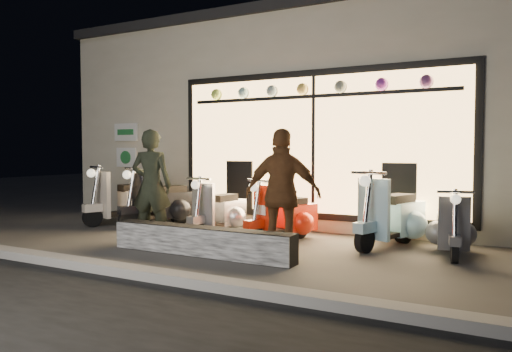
% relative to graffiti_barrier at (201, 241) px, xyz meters
% --- Properties ---
extents(ground, '(40.00, 40.00, 0.00)m').
position_rel_graffiti_barrier_xyz_m(ground, '(-0.17, 0.65, -0.20)').
color(ground, '#383533').
rests_on(ground, ground).
extents(kerb, '(40.00, 0.25, 0.12)m').
position_rel_graffiti_barrier_xyz_m(kerb, '(-0.17, -1.35, -0.14)').
color(kerb, slate).
rests_on(kerb, ground).
extents(shop_building, '(10.20, 6.23, 4.20)m').
position_rel_graffiti_barrier_xyz_m(shop_building, '(-0.17, 5.63, 1.90)').
color(shop_building, beige).
rests_on(shop_building, ground).
extents(graffiti_barrier, '(2.82, 0.28, 0.40)m').
position_rel_graffiti_barrier_xyz_m(graffiti_barrier, '(0.00, 0.00, 0.00)').
color(graffiti_barrier, black).
rests_on(graffiti_barrier, ground).
extents(scooter_silver, '(0.50, 1.35, 0.97)m').
position_rel_graffiti_barrier_xyz_m(scooter_silver, '(-0.73, 1.69, 0.19)').
color(scooter_silver, black).
rests_on(scooter_silver, ground).
extents(scooter_red, '(0.79, 1.32, 0.97)m').
position_rel_graffiti_barrier_xyz_m(scooter_red, '(0.56, 1.66, 0.19)').
color(scooter_red, black).
rests_on(scooter_red, ground).
extents(scooter_black, '(0.90, 1.49, 1.09)m').
position_rel_graffiti_barrier_xyz_m(scooter_black, '(-2.13, 1.94, 0.24)').
color(scooter_black, black).
rests_on(scooter_black, ground).
extents(scooter_cream, '(0.89, 1.52, 1.10)m').
position_rel_graffiti_barrier_xyz_m(scooter_cream, '(-2.95, 1.87, 0.24)').
color(scooter_cream, black).
rests_on(scooter_cream, ground).
extents(scooter_blue, '(0.80, 1.55, 1.11)m').
position_rel_graffiti_barrier_xyz_m(scooter_blue, '(2.19, 2.00, 0.25)').
color(scooter_blue, black).
rests_on(scooter_blue, ground).
extents(scooter_grey, '(0.55, 1.26, 0.90)m').
position_rel_graffiti_barrier_xyz_m(scooter_grey, '(3.03, 1.80, 0.16)').
color(scooter_grey, black).
rests_on(scooter_grey, ground).
extents(man, '(0.76, 0.62, 1.79)m').
position_rel_graffiti_barrier_xyz_m(man, '(-1.36, 0.57, 0.70)').
color(man, black).
rests_on(man, ground).
extents(woman, '(1.09, 0.62, 1.75)m').
position_rel_graffiti_barrier_xyz_m(woman, '(1.10, 0.32, 0.67)').
color(woman, brown).
rests_on(woman, ground).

